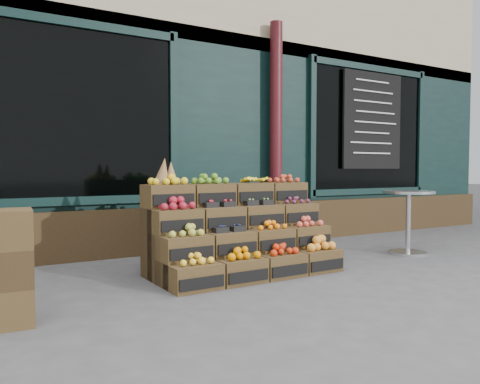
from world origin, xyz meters
TOP-DOWN VIEW (x-y plane):
  - ground at (0.00, 0.00)m, footprint 60.00×60.00m
  - shop_facade at (0.00, 5.11)m, footprint 12.00×6.24m
  - crate_display at (-0.22, 0.68)m, footprint 1.95×0.98m
  - bistro_table at (2.19, 0.51)m, footprint 0.65×0.65m
  - shopkeeper at (-1.41, 2.63)m, footprint 0.83×0.63m

SIDE VIEW (x-z plane):
  - ground at x=0.00m, z-range 0.00..0.00m
  - crate_display at x=-0.22m, z-range -0.23..0.98m
  - bistro_table at x=2.19m, z-range 0.10..0.92m
  - shopkeeper at x=-1.41m, z-range 0.00..2.06m
  - shop_facade at x=0.00m, z-range 0.00..4.80m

